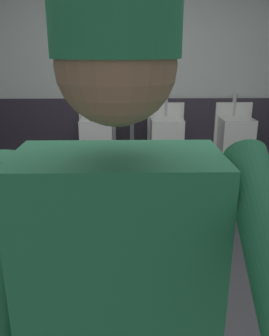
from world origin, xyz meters
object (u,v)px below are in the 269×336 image
at_px(urinal_right, 234,138).
at_px(urinal_left, 97,139).
at_px(urinal_middle, 166,138).
at_px(person, 120,318).

bearing_deg(urinal_right, urinal_left, 180.00).
xyz_separation_m(urinal_middle, urinal_right, (0.75, 0.00, 0.00)).
bearing_deg(urinal_right, person, -111.48).
distance_m(urinal_left, urinal_middle, 0.75).
distance_m(urinal_left, person, 3.05).
bearing_deg(urinal_right, urinal_middle, 180.00).
height_order(urinal_left, urinal_middle, same).
bearing_deg(urinal_middle, urinal_left, 180.00).
height_order(urinal_left, person, person).
relative_size(urinal_left, urinal_middle, 1.00).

